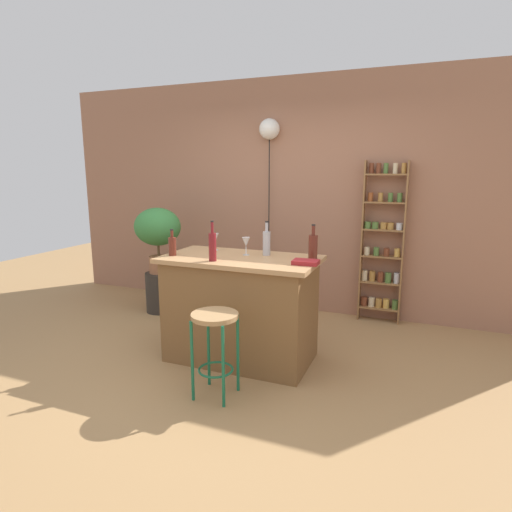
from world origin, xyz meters
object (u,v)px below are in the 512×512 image
(bottle_spirits_clear, at_px, (212,246))
(bottle_wine_red, at_px, (313,246))
(cookbook, at_px, (306,262))
(pendant_globe_light, at_px, (269,131))
(bottle_soda_blue, at_px, (172,246))
(bottle_sauce_amber, at_px, (267,242))
(wine_glass_center, at_px, (215,238))
(bar_stool, at_px, (215,334))
(spice_shelf, at_px, (382,246))
(wine_glass_left, at_px, (246,242))
(potted_plant, at_px, (158,230))
(plant_stool, at_px, (160,292))

(bottle_spirits_clear, xyz_separation_m, bottle_wine_red, (0.77, 0.40, -0.02))
(cookbook, bearing_deg, pendant_globe_light, 117.50)
(bottle_spirits_clear, relative_size, cookbook, 1.64)
(bottle_soda_blue, relative_size, bottle_sauce_amber, 0.77)
(bottle_spirits_clear, relative_size, pendant_globe_light, 0.15)
(wine_glass_center, xyz_separation_m, pendant_globe_light, (0.07, 1.32, 1.10))
(bar_stool, distance_m, pendant_globe_light, 2.81)
(bar_stool, bearing_deg, cookbook, 49.55)
(spice_shelf, xyz_separation_m, cookbook, (-0.45, -1.59, 0.10))
(bottle_soda_blue, relative_size, pendant_globe_light, 0.10)
(wine_glass_left, bearing_deg, bar_stool, -84.11)
(bar_stool, xyz_separation_m, bottle_spirits_clear, (-0.24, 0.45, 0.59))
(bottle_spirits_clear, bearing_deg, potted_plant, 140.06)
(bottle_sauce_amber, distance_m, wine_glass_center, 0.55)
(bottle_sauce_amber, relative_size, cookbook, 1.48)
(plant_stool, bearing_deg, bar_stool, -44.86)
(bottle_soda_blue, xyz_separation_m, wine_glass_left, (0.61, 0.26, 0.03))
(bar_stool, xyz_separation_m, bottle_soda_blue, (-0.69, 0.53, 0.55))
(plant_stool, height_order, bottle_wine_red, bottle_wine_red)
(bottle_soda_blue, relative_size, bottle_wine_red, 0.80)
(bottle_sauce_amber, xyz_separation_m, wine_glass_center, (-0.55, 0.05, -0.00))
(wine_glass_center, bearing_deg, wine_glass_left, -16.84)
(bar_stool, bearing_deg, potted_plant, 135.14)
(bottle_soda_blue, distance_m, wine_glass_center, 0.45)
(spice_shelf, bearing_deg, bar_stool, -114.01)
(plant_stool, height_order, potted_plant, potted_plant)
(plant_stool, xyz_separation_m, potted_plant, (0.00, 0.00, 0.77))
(plant_stool, bearing_deg, bottle_wine_red, -18.65)
(bar_stool, height_order, wine_glass_left, wine_glass_left)
(spice_shelf, xyz_separation_m, bottle_wine_red, (-0.46, -1.35, 0.19))
(bottle_soda_blue, height_order, bottle_sauce_amber, bottle_sauce_amber)
(potted_plant, height_order, pendant_globe_light, pendant_globe_light)
(bottle_sauce_amber, xyz_separation_m, pendant_globe_light, (-0.48, 1.37, 1.10))
(potted_plant, xyz_separation_m, pendant_globe_light, (1.17, 0.67, 1.16))
(plant_stool, distance_m, potted_plant, 0.77)
(plant_stool, xyz_separation_m, wine_glass_center, (1.11, -0.65, 0.83))
(bottle_wine_red, bearing_deg, bottle_sauce_amber, 179.26)
(pendant_globe_light, bearing_deg, wine_glass_left, -77.95)
(potted_plant, xyz_separation_m, wine_glass_center, (1.11, -0.65, 0.06))
(plant_stool, relative_size, pendant_globe_light, 0.21)
(plant_stool, bearing_deg, bottle_soda_blue, -49.74)
(potted_plant, relative_size, wine_glass_left, 4.85)
(wine_glass_center, distance_m, pendant_globe_light, 1.72)
(wine_glass_left, relative_size, wine_glass_center, 1.00)
(cookbook, relative_size, pendant_globe_light, 0.09)
(potted_plant, xyz_separation_m, bottle_spirits_clear, (1.32, -1.10, 0.07))
(potted_plant, relative_size, cookbook, 3.79)
(plant_stool, distance_m, wine_glass_left, 1.86)
(bottle_soda_blue, bearing_deg, bottle_sauce_amber, 22.62)
(plant_stool, height_order, wine_glass_center, wine_glass_center)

